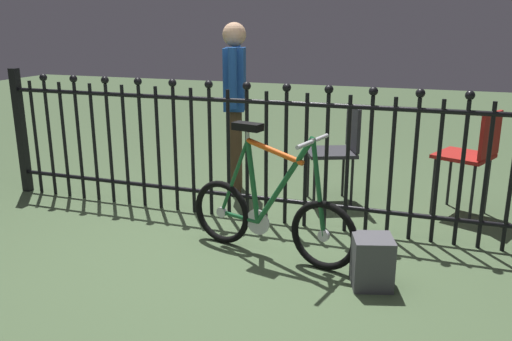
{
  "coord_description": "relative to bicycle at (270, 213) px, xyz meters",
  "views": [
    {
      "loc": [
        1.3,
        -3.09,
        1.53
      ],
      "look_at": [
        0.14,
        0.2,
        0.55
      ],
      "focal_mm": 37.16,
      "sensor_mm": 36.0,
      "label": 1
    }
  ],
  "objects": [
    {
      "name": "ground_plane",
      "position": [
        -0.29,
        -0.07,
        -0.3
      ],
      "size": [
        20.0,
        20.0,
        0.0
      ],
      "primitive_type": "plane",
      "color": "#475C3C"
    },
    {
      "name": "iron_fence",
      "position": [
        -0.34,
        0.6,
        0.28
      ],
      "size": [
        4.67,
        0.07,
        1.14
      ],
      "color": "black",
      "rests_on": "ground"
    },
    {
      "name": "bicycle",
      "position": [
        0.0,
        0.0,
        0.0
      ],
      "size": [
        1.23,
        0.43,
        0.9
      ],
      "color": "black",
      "rests_on": "ground"
    },
    {
      "name": "chair_red",
      "position": [
        1.29,
        1.25,
        0.24
      ],
      "size": [
        0.52,
        0.52,
        0.86
      ],
      "color": "black",
      "rests_on": "ground"
    },
    {
      "name": "chair_charcoal",
      "position": [
        0.23,
        1.25,
        0.21
      ],
      "size": [
        0.53,
        0.53,
        0.85
      ],
      "color": "black",
      "rests_on": "ground"
    },
    {
      "name": "person_visitor",
      "position": [
        -0.74,
        1.26,
        0.6
      ],
      "size": [
        0.26,
        0.46,
        1.53
      ],
      "color": "#4C3823",
      "rests_on": "ground"
    },
    {
      "name": "display_crate",
      "position": [
        0.71,
        -0.21,
        -0.15
      ],
      "size": [
        0.29,
        0.29,
        0.31
      ],
      "primitive_type": "cube",
      "rotation": [
        0.0,
        0.0,
        0.3
      ],
      "color": "#4C4C51",
      "rests_on": "ground"
    }
  ]
}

